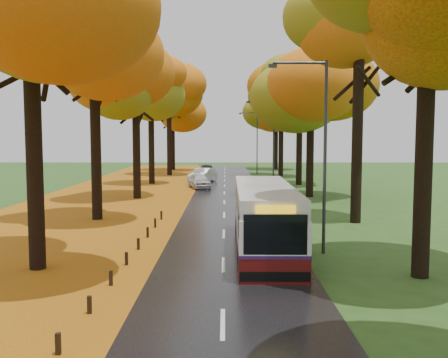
{
  "coord_description": "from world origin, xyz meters",
  "views": [
    {
      "loc": [
        0.06,
        -12.64,
        4.94
      ],
      "look_at": [
        0.0,
        14.28,
        2.6
      ],
      "focal_mm": 40.0,
      "sensor_mm": 36.0,
      "label": 1
    }
  ],
  "objects_px": {
    "streetlamp_far": "(255,138)",
    "bus": "(264,216)",
    "streetlamp_mid": "(271,138)",
    "car_white": "(199,181)",
    "streetlamp_near": "(319,141)",
    "car_dark": "(207,171)",
    "car_silver": "(203,175)"
  },
  "relations": [
    {
      "from": "car_silver",
      "to": "bus",
      "type": "bearing_deg",
      "value": -62.7
    },
    {
      "from": "car_white",
      "to": "car_dark",
      "type": "height_order",
      "value": "car_white"
    },
    {
      "from": "bus",
      "to": "car_white",
      "type": "distance_m",
      "value": 25.54
    },
    {
      "from": "car_silver",
      "to": "car_dark",
      "type": "relative_size",
      "value": 0.99
    },
    {
      "from": "streetlamp_far",
      "to": "bus",
      "type": "distance_m",
      "value": 43.52
    },
    {
      "from": "streetlamp_near",
      "to": "car_silver",
      "type": "xyz_separation_m",
      "value": [
        -6.24,
        31.62,
        -3.92
      ]
    },
    {
      "from": "streetlamp_near",
      "to": "streetlamp_mid",
      "type": "xyz_separation_m",
      "value": [
        0.0,
        22.0,
        0.0
      ]
    },
    {
      "from": "car_silver",
      "to": "car_dark",
      "type": "xyz_separation_m",
      "value": [
        0.15,
        7.9,
        -0.09
      ]
    },
    {
      "from": "streetlamp_mid",
      "to": "car_dark",
      "type": "xyz_separation_m",
      "value": [
        -6.08,
        17.51,
        -4.0
      ]
    },
    {
      "from": "streetlamp_near",
      "to": "car_dark",
      "type": "relative_size",
      "value": 1.74
    },
    {
      "from": "streetlamp_mid",
      "to": "car_dark",
      "type": "bearing_deg",
      "value": 109.16
    },
    {
      "from": "streetlamp_mid",
      "to": "car_white",
      "type": "height_order",
      "value": "streetlamp_mid"
    },
    {
      "from": "streetlamp_mid",
      "to": "streetlamp_far",
      "type": "bearing_deg",
      "value": 90.0
    },
    {
      "from": "car_silver",
      "to": "car_dark",
      "type": "distance_m",
      "value": 7.9
    },
    {
      "from": "streetlamp_near",
      "to": "car_dark",
      "type": "xyz_separation_m",
      "value": [
        -6.08,
        39.51,
        -4.0
      ]
    },
    {
      "from": "car_dark",
      "to": "streetlamp_far",
      "type": "bearing_deg",
      "value": 28.47
    },
    {
      "from": "car_white",
      "to": "car_silver",
      "type": "distance_m",
      "value": 5.77
    },
    {
      "from": "streetlamp_far",
      "to": "bus",
      "type": "height_order",
      "value": "streetlamp_far"
    },
    {
      "from": "streetlamp_far",
      "to": "car_silver",
      "type": "xyz_separation_m",
      "value": [
        -6.24,
        -12.38,
        -3.92
      ]
    },
    {
      "from": "bus",
      "to": "car_white",
      "type": "xyz_separation_m",
      "value": [
        -4.1,
        25.19,
        -0.77
      ]
    },
    {
      "from": "car_silver",
      "to": "car_white",
      "type": "bearing_deg",
      "value": -70.73
    },
    {
      "from": "streetlamp_mid",
      "to": "car_dark",
      "type": "relative_size",
      "value": 1.74
    },
    {
      "from": "streetlamp_mid",
      "to": "car_silver",
      "type": "xyz_separation_m",
      "value": [
        -6.24,
        9.62,
        -3.92
      ]
    },
    {
      "from": "streetlamp_near",
      "to": "streetlamp_mid",
      "type": "bearing_deg",
      "value": 90.0
    },
    {
      "from": "streetlamp_mid",
      "to": "car_dark",
      "type": "distance_m",
      "value": 18.97
    },
    {
      "from": "streetlamp_mid",
      "to": "car_white",
      "type": "relative_size",
      "value": 1.99
    },
    {
      "from": "streetlamp_mid",
      "to": "bus",
      "type": "relative_size",
      "value": 0.76
    },
    {
      "from": "streetlamp_far",
      "to": "car_white",
      "type": "distance_m",
      "value": 19.62
    },
    {
      "from": "streetlamp_mid",
      "to": "car_white",
      "type": "distance_m",
      "value": 8.39
    },
    {
      "from": "streetlamp_far",
      "to": "car_dark",
      "type": "height_order",
      "value": "streetlamp_far"
    },
    {
      "from": "car_dark",
      "to": "car_white",
      "type": "bearing_deg",
      "value": -98.81
    },
    {
      "from": "bus",
      "to": "car_dark",
      "type": "xyz_separation_m",
      "value": [
        -3.89,
        38.86,
        -0.78
      ]
    }
  ]
}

